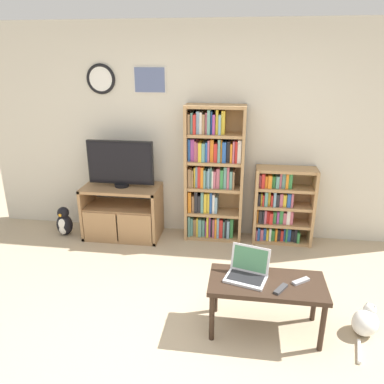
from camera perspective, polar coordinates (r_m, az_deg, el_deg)
The scene contains 12 objects.
ground_plane at distance 3.12m, azimuth -2.46°, elevation -24.82°, with size 18.00×18.00×0.00m, color tan.
wall_back at distance 4.64m, azimuth 2.53°, elevation 8.92°, with size 5.75×0.09×2.60m.
tv_stand at distance 4.84m, azimuth -10.57°, elevation -2.95°, with size 0.95×0.51×0.67m.
television at distance 4.65m, azimuth -10.84°, elevation 4.27°, with size 0.82×0.18×0.58m.
bookshelf_tall at distance 4.58m, azimuth 3.10°, elevation 2.55°, with size 0.71×0.30×1.68m.
bookshelf_short at distance 4.72m, azimuth 13.25°, elevation -2.18°, with size 0.72×0.29×0.96m.
coffee_table at distance 3.22m, azimuth 11.31°, elevation -14.11°, with size 0.95×0.45×0.47m.
laptop at distance 3.19m, azimuth 8.46°, elevation -11.73°, with size 0.38×0.34×0.24m.
remote_near_laptop at distance 3.24m, azimuth 16.26°, elevation -12.89°, with size 0.15×0.13×0.02m.
remote_far_from_laptop at distance 3.11m, azimuth 13.37°, elevation -14.17°, with size 0.12×0.16×0.02m.
cat at distance 3.61m, azimuth 24.94°, elevation -17.45°, with size 0.31×0.53×0.26m.
penguin_figurine at distance 5.12m, azimuth -18.91°, elevation -4.41°, with size 0.21×0.19×0.38m.
Camera 1 is at (0.43, -2.17, 2.20)m, focal length 35.00 mm.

